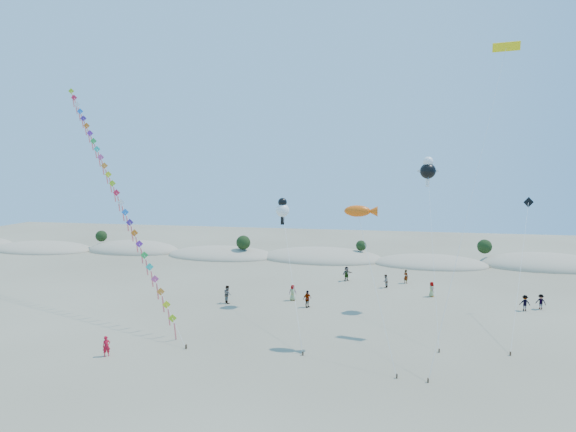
{
  "coord_description": "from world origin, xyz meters",
  "views": [
    {
      "loc": [
        8.73,
        -27.56,
        14.35
      ],
      "look_at": [
        0.72,
        14.0,
        9.9
      ],
      "focal_mm": 30.0,
      "sensor_mm": 36.0,
      "label": 1
    }
  ],
  "objects_px": {
    "kite_train": "(113,185)",
    "parafoil_kite": "(505,53)",
    "flyer_foreground": "(106,346)",
    "fish_kite": "(361,211)"
  },
  "relations": [
    {
      "from": "kite_train",
      "to": "parafoil_kite",
      "type": "height_order",
      "value": "parafoil_kite"
    },
    {
      "from": "flyer_foreground",
      "to": "parafoil_kite",
      "type": "bearing_deg",
      "value": -21.48
    },
    {
      "from": "parafoil_kite",
      "to": "flyer_foreground",
      "type": "bearing_deg",
      "value": -156.67
    },
    {
      "from": "fish_kite",
      "to": "flyer_foreground",
      "type": "xyz_separation_m",
      "value": [
        -18.62,
        -6.34,
        -9.97
      ]
    },
    {
      "from": "fish_kite",
      "to": "flyer_foreground",
      "type": "height_order",
      "value": "fish_kite"
    },
    {
      "from": "kite_train",
      "to": "parafoil_kite",
      "type": "distance_m",
      "value": 38.45
    },
    {
      "from": "kite_train",
      "to": "parafoil_kite",
      "type": "relative_size",
      "value": 0.96
    },
    {
      "from": "flyer_foreground",
      "to": "kite_train",
      "type": "bearing_deg",
      "value": 72.47
    },
    {
      "from": "kite_train",
      "to": "parafoil_kite",
      "type": "bearing_deg",
      "value": 0.92
    },
    {
      "from": "parafoil_kite",
      "to": "flyer_foreground",
      "type": "distance_m",
      "value": 40.24
    }
  ]
}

